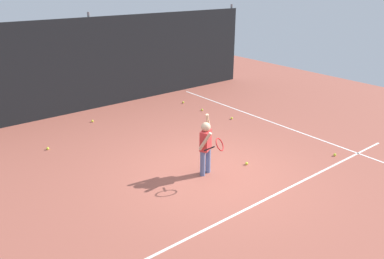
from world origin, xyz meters
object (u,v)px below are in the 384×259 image
Objects in this scene: tennis_ball_3 at (48,148)px; tennis_ball_1 at (183,102)px; tennis_ball_6 at (247,163)px; tennis_ball_5 at (335,155)px; tennis_player at (206,144)px; tennis_ball_0 at (92,121)px; tennis_ball_4 at (202,110)px; tennis_ball_2 at (232,118)px.

tennis_ball_1 is at bearing 10.77° from tennis_ball_3.
tennis_ball_6 is at bearing -109.47° from tennis_ball_1.
tennis_ball_1 is 1.00× the size of tennis_ball_5.
tennis_player is at bearing -55.98° from tennis_ball_3.
tennis_player is 20.46× the size of tennis_ball_0.
tennis_ball_2 is at bearing -79.92° from tennis_ball_4.
tennis_ball_4 is 1.00× the size of tennis_ball_6.
tennis_ball_3 is at bearing 94.27° from tennis_player.
tennis_ball_0 is at bearing 33.91° from tennis_ball_3.
tennis_ball_2 is (3.46, -2.40, 0.00)m from tennis_ball_0.
tennis_ball_3 and tennis_ball_4 have the same top height.
tennis_ball_0 is at bearing 159.22° from tennis_ball_4.
tennis_player is 4.66m from tennis_ball_0.
tennis_ball_1 is 1.02m from tennis_ball_4.
tennis_ball_4 is 1.00× the size of tennis_ball_5.
tennis_ball_2 is 1.00× the size of tennis_ball_5.
tennis_ball_2 is 1.00× the size of tennis_ball_4.
tennis_player is 1.26m from tennis_ball_6.
tennis_player is 20.46× the size of tennis_ball_6.
tennis_ball_1 is 2.20m from tennis_ball_2.
tennis_ball_4 is at bearing -90.08° from tennis_ball_1.
tennis_ball_4 and tennis_ball_5 have the same top height.
tennis_ball_5 is 2.25m from tennis_ball_6.
tennis_ball_6 is (3.34, -3.66, 0.00)m from tennis_ball_3.
tennis_ball_1 is at bearing 89.92° from tennis_ball_4.
tennis_ball_2 is at bearing 52.74° from tennis_ball_6.
tennis_player reaches higher than tennis_ball_0.
tennis_ball_6 is (1.03, -0.24, -0.69)m from tennis_player.
tennis_ball_1 is (2.66, 4.37, -0.69)m from tennis_player.
tennis_ball_2 is at bearing -13.60° from tennis_ball_3.
tennis_ball_5 is at bearing -51.87° from tennis_player.
tennis_ball_1 is 1.00× the size of tennis_ball_2.
tennis_ball_3 is (-5.17, 1.25, 0.00)m from tennis_ball_2.
tennis_ball_0 and tennis_ball_1 have the same top height.
tennis_ball_1 is at bearing -3.67° from tennis_ball_0.
tennis_ball_1 is 1.00× the size of tennis_ball_3.
tennis_ball_5 is (3.64, -5.81, 0.00)m from tennis_ball_0.
tennis_player is 20.46× the size of tennis_ball_2.
tennis_ball_4 is at bearing -0.93° from tennis_ball_3.
tennis_ball_4 is 3.94m from tennis_ball_6.
tennis_player is at bearing 157.88° from tennis_ball_5.
tennis_ball_1 is at bearing 95.38° from tennis_ball_2.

